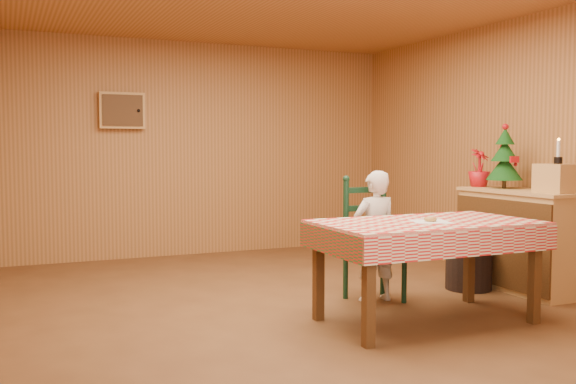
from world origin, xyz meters
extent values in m
plane|color=brown|center=(0.00, 0.00, 0.00)|extent=(6.00, 6.00, 0.00)
cube|color=#A66F3C|center=(0.00, 3.00, 1.30)|extent=(5.00, 0.10, 2.60)
cube|color=#A66F3C|center=(2.50, 0.00, 1.30)|extent=(0.10, 6.00, 2.60)
cube|color=tan|center=(-0.90, 2.94, 1.75)|extent=(0.52, 0.08, 0.42)
cube|color=#4F2F15|center=(-0.90, 2.90, 1.75)|extent=(0.46, 0.02, 0.36)
sphere|color=black|center=(-0.72, 2.88, 1.75)|extent=(0.04, 0.04, 0.04)
cube|color=#4F2F15|center=(0.73, -0.73, 0.72)|extent=(1.60, 0.90, 0.06)
cube|color=#4F2F15|center=(0.01, -1.10, 0.34)|extent=(0.07, 0.07, 0.69)
cube|color=#4F2F15|center=(1.45, -1.10, 0.34)|extent=(0.07, 0.07, 0.69)
cube|color=#4F2F15|center=(0.01, -0.36, 0.34)|extent=(0.07, 0.07, 0.69)
cube|color=#4F2F15|center=(1.45, -0.36, 0.34)|extent=(0.07, 0.07, 0.69)
cube|color=red|center=(0.73, -0.73, 0.76)|extent=(1.64, 0.94, 0.02)
cube|color=red|center=(0.73, -1.20, 0.66)|extent=(1.64, 0.02, 0.18)
cube|color=red|center=(0.73, -0.26, 0.66)|extent=(1.64, 0.02, 0.18)
cube|color=#285527|center=(-0.09, -0.73, 0.66)|extent=(0.02, 0.94, 0.18)
cube|color=#285527|center=(1.55, -0.73, 0.66)|extent=(0.02, 0.94, 0.18)
cube|color=black|center=(0.73, 0.00, 0.43)|extent=(0.44, 0.40, 0.04)
cylinder|color=black|center=(0.54, -0.17, 0.21)|extent=(0.04, 0.04, 0.41)
cylinder|color=black|center=(0.92, -0.17, 0.21)|extent=(0.04, 0.04, 0.41)
cylinder|color=black|center=(0.54, 0.17, 0.21)|extent=(0.04, 0.04, 0.41)
cylinder|color=black|center=(0.92, 0.17, 0.21)|extent=(0.04, 0.04, 0.41)
cylinder|color=black|center=(0.54, 0.17, 0.75)|extent=(0.05, 0.05, 0.60)
sphere|color=black|center=(0.54, 0.17, 1.05)|extent=(0.06, 0.06, 0.06)
cylinder|color=black|center=(0.92, 0.17, 0.75)|extent=(0.05, 0.05, 0.60)
sphere|color=black|center=(0.92, 0.17, 1.05)|extent=(0.06, 0.06, 0.06)
cube|color=black|center=(0.73, 0.17, 0.63)|extent=(0.38, 0.03, 0.05)
cube|color=black|center=(0.73, 0.17, 0.79)|extent=(0.38, 0.03, 0.05)
cube|color=black|center=(0.73, 0.17, 0.95)|extent=(0.38, 0.03, 0.05)
imported|color=silver|center=(0.73, 0.00, 0.56)|extent=(0.41, 0.27, 1.12)
cube|color=white|center=(0.73, -0.78, 0.77)|extent=(0.33, 0.33, 0.00)
torus|color=#B68641|center=(0.73, -0.78, 0.79)|extent=(0.11, 0.11, 0.03)
cube|color=tan|center=(2.22, -0.16, 0.45)|extent=(0.50, 1.20, 0.90)
cube|color=tan|center=(2.22, -0.16, 0.92)|extent=(0.54, 1.24, 0.03)
cube|color=#4F2F15|center=(1.96, -0.16, 0.45)|extent=(0.02, 1.20, 0.80)
cube|color=tan|center=(2.22, -0.56, 1.06)|extent=(0.32, 0.32, 0.25)
cylinder|color=#4F2F15|center=(2.22, 0.09, 0.97)|extent=(0.04, 0.04, 0.08)
cone|color=#0D3D11|center=(2.22, 0.09, 1.13)|extent=(0.34, 0.34, 0.24)
cone|color=#0D3D11|center=(2.22, 0.09, 1.29)|extent=(0.26, 0.26, 0.20)
cone|color=#0D3D11|center=(2.22, 0.09, 1.43)|extent=(0.18, 0.18, 0.16)
sphere|color=#B51018|center=(2.22, 0.09, 1.52)|extent=(0.06, 0.06, 0.06)
cube|color=#B51018|center=(2.20, -0.06, 1.21)|extent=(0.10, 0.02, 0.06)
sphere|color=#B51018|center=(2.30, 0.03, 1.16)|extent=(0.04, 0.04, 0.04)
sphere|color=#B51018|center=(2.15, 0.14, 1.23)|extent=(0.04, 0.04, 0.04)
sphere|color=#B51018|center=(2.26, 0.18, 1.33)|extent=(0.04, 0.04, 0.04)
imported|color=#B51018|center=(2.17, 0.39, 1.12)|extent=(0.27, 0.27, 0.38)
cylinder|color=black|center=(2.22, -0.56, 1.21)|extent=(0.07, 0.07, 0.06)
cylinder|color=white|center=(2.22, -0.56, 1.31)|extent=(0.03, 0.03, 0.14)
sphere|color=orange|center=(2.22, -0.56, 1.39)|extent=(0.02, 0.02, 0.02)
cylinder|color=black|center=(1.77, 0.04, 0.21)|extent=(0.47, 0.47, 0.42)
camera|label=1|loc=(-2.16, -4.69, 1.32)|focal=40.00mm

